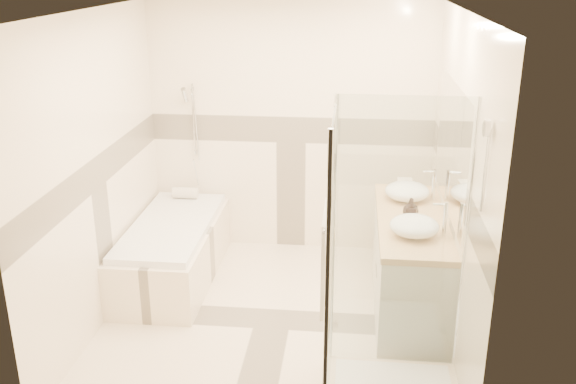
# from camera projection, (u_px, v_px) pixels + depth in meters

# --- Properties ---
(room) EXTENTS (2.82, 3.02, 2.52)m
(room) POSITION_uv_depth(u_px,v_px,m) (279.00, 177.00, 4.96)
(room) COLOR #F5E0C3
(room) RESTS_ON ground
(bathtub) EXTENTS (0.75, 1.70, 0.56)m
(bathtub) POSITION_uv_depth(u_px,v_px,m) (173.00, 248.00, 5.99)
(bathtub) COLOR #FAE6C8
(bathtub) RESTS_ON ground
(vanity) EXTENTS (0.58, 1.62, 0.85)m
(vanity) POSITION_uv_depth(u_px,v_px,m) (409.00, 264.00, 5.41)
(vanity) COLOR white
(vanity) RESTS_ON ground
(shower_enclosure) EXTENTS (0.96, 0.93, 2.04)m
(shower_enclosure) POSITION_uv_depth(u_px,v_px,m) (379.00, 336.00, 4.23)
(shower_enclosure) COLOR #FAE6C8
(shower_enclosure) RESTS_ON ground
(vessel_sink_near) EXTENTS (0.39, 0.39, 0.16)m
(vessel_sink_near) POSITION_uv_depth(u_px,v_px,m) (407.00, 191.00, 5.63)
(vessel_sink_near) COLOR white
(vessel_sink_near) RESTS_ON vanity
(vessel_sink_far) EXTENTS (0.38, 0.38, 0.15)m
(vessel_sink_far) POSITION_uv_depth(u_px,v_px,m) (414.00, 226.00, 4.90)
(vessel_sink_far) COLOR white
(vessel_sink_far) RESTS_ON vanity
(faucet_near) EXTENTS (0.12, 0.03, 0.28)m
(faucet_near) POSITION_uv_depth(u_px,v_px,m) (433.00, 183.00, 5.58)
(faucet_near) COLOR silver
(faucet_near) RESTS_ON vanity
(faucet_far) EXTENTS (0.11, 0.03, 0.28)m
(faucet_far) POSITION_uv_depth(u_px,v_px,m) (444.00, 217.00, 4.85)
(faucet_far) COLOR silver
(faucet_far) RESTS_ON vanity
(amenity_bottle_a) EXTENTS (0.10, 0.10, 0.19)m
(amenity_bottle_a) POSITION_uv_depth(u_px,v_px,m) (412.00, 210.00, 5.16)
(amenity_bottle_a) COLOR black
(amenity_bottle_a) RESTS_ON vanity
(amenity_bottle_b) EXTENTS (0.17, 0.17, 0.17)m
(amenity_bottle_b) POSITION_uv_depth(u_px,v_px,m) (411.00, 208.00, 5.23)
(amenity_bottle_b) COLOR black
(amenity_bottle_b) RESTS_ON vanity
(folded_towels) EXTENTS (0.15, 0.24, 0.07)m
(folded_towels) POSITION_uv_depth(u_px,v_px,m) (405.00, 185.00, 5.91)
(folded_towels) COLOR white
(folded_towels) RESTS_ON vanity
(rolled_towel) EXTENTS (0.25, 0.11, 0.11)m
(rolled_towel) POSITION_uv_depth(u_px,v_px,m) (185.00, 193.00, 6.49)
(rolled_towel) COLOR white
(rolled_towel) RESTS_ON bathtub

